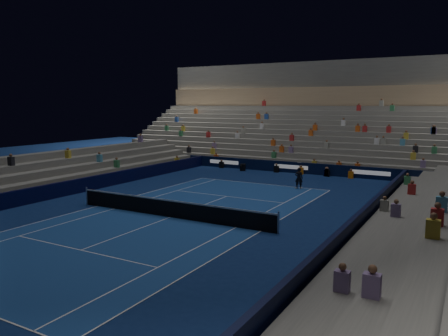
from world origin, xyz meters
name	(u,v)px	position (x,y,z in m)	size (l,w,h in m)	color
ground	(170,217)	(0.00, 0.00, 0.00)	(90.00, 90.00, 0.00)	#0D2152
court_surface	(170,217)	(0.00, 0.00, 0.01)	(10.97, 23.77, 0.01)	navy
sponsor_barrier_far	(292,167)	(0.00, 18.50, 0.50)	(44.00, 0.25, 1.00)	black
sponsor_barrier_east	(348,234)	(9.70, 0.00, 0.50)	(0.25, 37.00, 1.00)	black
sponsor_barrier_west	(51,192)	(-9.70, 0.00, 0.50)	(0.25, 37.00, 1.00)	black
grandstand_main	(323,130)	(0.00, 27.90, 3.38)	(44.00, 15.20, 11.20)	slate
grandstand_east	(435,236)	(13.17, 0.00, 0.92)	(5.00, 37.00, 2.50)	#62625D
grandstand_west	(17,181)	(-13.17, 0.00, 0.92)	(5.00, 37.00, 2.50)	slate
tennis_net	(170,208)	(0.00, 0.00, 0.50)	(12.90, 0.10, 1.10)	#B2B2B7
tennis_player	(299,178)	(3.24, 11.50, 0.79)	(0.57, 0.38, 1.58)	black
broadcast_camera	(243,167)	(-4.42, 17.37, 0.33)	(0.65, 1.02, 0.64)	black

